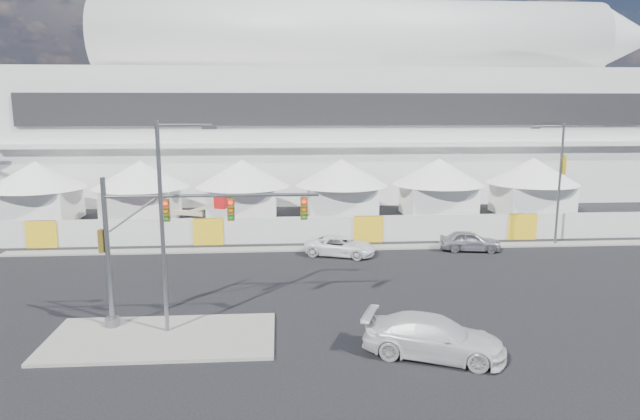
{
  "coord_description": "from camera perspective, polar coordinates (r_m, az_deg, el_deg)",
  "views": [
    {
      "loc": [
        -0.68,
        -27.38,
        10.35
      ],
      "look_at": [
        2.02,
        10.0,
        3.35
      ],
      "focal_mm": 32.0,
      "sensor_mm": 36.0,
      "label": 1
    }
  ],
  "objects": [
    {
      "name": "pickup_near",
      "position": [
        24.62,
        11.32,
        -12.34
      ],
      "size": [
        4.34,
        6.31,
        1.7
      ],
      "primitive_type": "imported",
      "rotation": [
        0.0,
        0.0,
        1.2
      ],
      "color": "silver",
      "rests_on": "ground"
    },
    {
      "name": "sedan_silver",
      "position": [
        42.08,
        14.76,
        -3.0
      ],
      "size": [
        2.36,
        4.48,
        1.45
      ],
      "primitive_type": "imported",
      "rotation": [
        0.0,
        0.0,
        1.41
      ],
      "color": "#B3B3B8",
      "rests_on": "ground"
    },
    {
      "name": "pickup_curb",
      "position": [
        39.44,
        2.06,
        -3.62
      ],
      "size": [
        3.75,
        5.32,
        1.35
      ],
      "primitive_type": "imported",
      "rotation": [
        0.0,
        0.0,
        1.23
      ],
      "color": "white",
      "rests_on": "ground"
    },
    {
      "name": "far_curb",
      "position": [
        46.09,
        22.69,
        -3.15
      ],
      "size": [
        80.0,
        1.2,
        0.12
      ],
      "primitive_type": "cube",
      "color": "gray",
      "rests_on": "ground"
    },
    {
      "name": "boom_lift",
      "position": [
        46.76,
        -13.85,
        -1.35
      ],
      "size": [
        7.11,
        2.85,
        3.48
      ],
      "rotation": [
        0.0,
        0.0,
        -0.43
      ],
      "color": "red",
      "rests_on": "ground"
    },
    {
      "name": "stadium",
      "position": [
        69.53,
        3.69,
        9.82
      ],
      "size": [
        80.0,
        24.8,
        21.98
      ],
      "color": "silver",
      "rests_on": "ground"
    },
    {
      "name": "median_island",
      "position": [
        26.99,
        -15.53,
        -12.2
      ],
      "size": [
        10.0,
        5.0,
        0.15
      ],
      "primitive_type": "cube",
      "color": "gray",
      "rests_on": "ground"
    },
    {
      "name": "ground",
      "position": [
        29.28,
        -2.58,
        -10.13
      ],
      "size": [
        160.0,
        160.0,
        0.0
      ],
      "primitive_type": "plane",
      "color": "black",
      "rests_on": "ground"
    },
    {
      "name": "tent_row",
      "position": [
        51.9,
        -2.79,
        2.59
      ],
      "size": [
        53.4,
        8.4,
        5.4
      ],
      "color": "white",
      "rests_on": "ground"
    },
    {
      "name": "lot_car_a",
      "position": [
        50.52,
        19.78,
        -1.14
      ],
      "size": [
        2.86,
        4.07,
        1.27
      ],
      "primitive_type": "imported",
      "rotation": [
        0.0,
        0.0,
        1.13
      ],
      "color": "white",
      "rests_on": "ground"
    },
    {
      "name": "hoarding_fence",
      "position": [
        43.43,
        4.82,
        -1.89
      ],
      "size": [
        70.0,
        0.25,
        2.0
      ],
      "primitive_type": "cube",
      "color": "silver",
      "rests_on": "ground"
    },
    {
      "name": "streetlight_curb",
      "position": [
        45.02,
        22.65,
        3.2
      ],
      "size": [
        2.65,
        0.6,
        8.96
      ],
      "color": "gray",
      "rests_on": "ground"
    },
    {
      "name": "traffic_mast",
      "position": [
        27.11,
        -16.09,
        -3.21
      ],
      "size": [
        9.99,
        0.68,
        6.98
      ],
      "color": "slate",
      "rests_on": "median_island"
    },
    {
      "name": "streetlight_median",
      "position": [
        25.92,
        -15.04,
        -0.31
      ],
      "size": [
        2.63,
        0.26,
        9.52
      ],
      "color": "slate",
      "rests_on": "median_island"
    }
  ]
}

